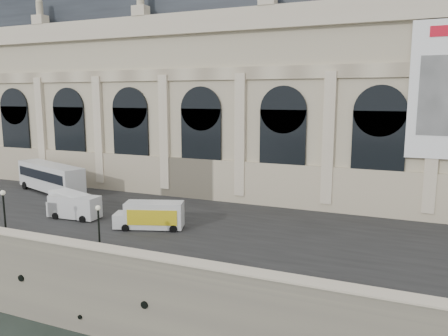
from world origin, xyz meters
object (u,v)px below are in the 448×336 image
at_px(van_c, 68,203).
at_px(lamp_left, 5,215).
at_px(bus_left, 51,177).
at_px(lamp_right, 99,230).
at_px(box_truck, 151,216).
at_px(van_b, 72,207).

distance_m(van_c, lamp_left, 8.50).
distance_m(bus_left, lamp_left, 18.40).
height_order(bus_left, van_c, bus_left).
bearing_deg(bus_left, lamp_right, -37.43).
height_order(bus_left, box_truck, bus_left).
bearing_deg(lamp_right, van_c, 142.40).
xyz_separation_m(bus_left, van_b, (10.82, -8.15, -0.91)).
bearing_deg(van_b, lamp_left, -97.08).
xyz_separation_m(bus_left, lamp_left, (9.91, -15.51, 0.03)).
distance_m(van_b, box_truck, 9.41).
relative_size(van_c, box_truck, 0.86).
relative_size(bus_left, van_b, 2.37).
bearing_deg(van_c, bus_left, 142.76).
bearing_deg(lamp_right, lamp_left, -178.99).
xyz_separation_m(box_truck, lamp_left, (-10.32, -7.36, 0.86)).
bearing_deg(van_c, box_truck, -5.56).
distance_m(van_c, box_truck, 10.97).
bearing_deg(lamp_left, box_truck, 35.52).
distance_m(van_c, lamp_right, 13.54).
bearing_deg(box_truck, lamp_right, -91.65).
bearing_deg(van_b, van_c, 144.69).
xyz_separation_m(van_b, box_truck, (9.40, 0.01, 0.08)).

